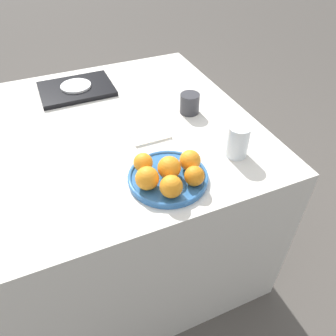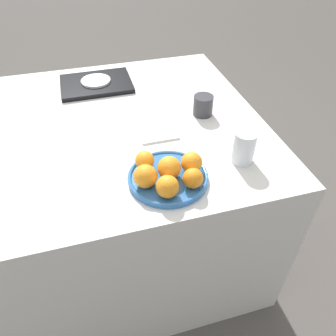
% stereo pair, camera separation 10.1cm
% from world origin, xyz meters
% --- Properties ---
extents(ground_plane, '(12.00, 12.00, 0.00)m').
position_xyz_m(ground_plane, '(0.00, 0.00, 0.00)').
color(ground_plane, '#4C4742').
extents(table, '(1.16, 1.10, 0.76)m').
position_xyz_m(table, '(0.00, 0.00, 0.38)').
color(table, silver).
rests_on(table, ground_plane).
extents(fruit_platter, '(0.26, 0.26, 0.02)m').
position_xyz_m(fruit_platter, '(0.12, -0.38, 0.77)').
color(fruit_platter, '#336BAD').
rests_on(fruit_platter, table).
extents(orange_0, '(0.07, 0.07, 0.07)m').
position_xyz_m(orange_0, '(0.12, -0.38, 0.81)').
color(orange_0, orange).
rests_on(orange_0, fruit_platter).
extents(orange_1, '(0.06, 0.06, 0.06)m').
position_xyz_m(orange_1, '(0.06, -0.32, 0.81)').
color(orange_1, orange).
rests_on(orange_1, fruit_platter).
extents(orange_2, '(0.07, 0.07, 0.07)m').
position_xyz_m(orange_2, '(0.20, -0.37, 0.81)').
color(orange_2, orange).
rests_on(orange_2, fruit_platter).
extents(orange_3, '(0.07, 0.07, 0.07)m').
position_xyz_m(orange_3, '(0.10, -0.45, 0.81)').
color(orange_3, orange).
rests_on(orange_3, fruit_platter).
extents(orange_4, '(0.07, 0.07, 0.07)m').
position_xyz_m(orange_4, '(0.04, -0.39, 0.81)').
color(orange_4, orange).
rests_on(orange_4, fruit_platter).
extents(orange_5, '(0.06, 0.06, 0.06)m').
position_xyz_m(orange_5, '(0.18, -0.44, 0.81)').
color(orange_5, orange).
rests_on(orange_5, fruit_platter).
extents(water_glass, '(0.08, 0.08, 0.11)m').
position_xyz_m(water_glass, '(0.39, -0.35, 0.82)').
color(water_glass, silver).
rests_on(water_glass, table).
extents(serving_tray, '(0.32, 0.24, 0.02)m').
position_xyz_m(serving_tray, '(-0.03, 0.33, 0.77)').
color(serving_tray, black).
rests_on(serving_tray, table).
extents(side_plate, '(0.14, 0.14, 0.01)m').
position_xyz_m(side_plate, '(-0.03, 0.33, 0.79)').
color(side_plate, white).
rests_on(side_plate, serving_tray).
extents(cup_1, '(0.08, 0.08, 0.08)m').
position_xyz_m(cup_1, '(0.36, -0.04, 0.80)').
color(cup_1, '#333338').
rests_on(cup_1, table).
extents(napkin, '(0.14, 0.14, 0.01)m').
position_xyz_m(napkin, '(0.15, -0.11, 0.77)').
color(napkin, silver).
rests_on(napkin, table).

